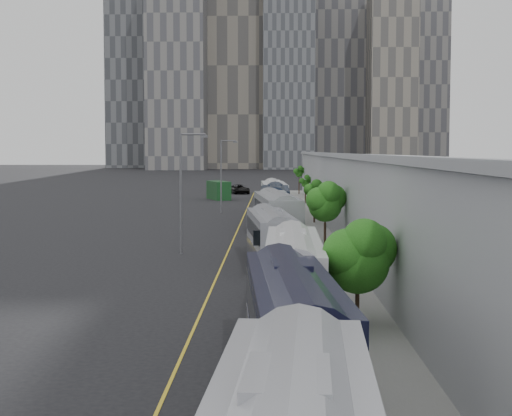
{
  "coord_description": "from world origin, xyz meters",
  "views": [
    {
      "loc": [
        1.78,
        -2.8,
        7.42
      ],
      "look_at": [
        0.49,
        57.24,
        3.0
      ],
      "focal_mm": 55.0,
      "sensor_mm": 36.0,
      "label": 1
    }
  ],
  "objects_px": {
    "bus_5": "(275,208)",
    "street_lamp_far": "(223,171)",
    "bus_6": "(274,199)",
    "bus_1": "(292,336)",
    "bus_3": "(271,241)",
    "suv": "(239,189)",
    "bus_4": "(277,220)",
    "street_lamp_near": "(183,184)",
    "bus_2": "(293,279)",
    "shipping_container": "(219,190)"
  },
  "relations": [
    {
      "from": "bus_5",
      "to": "street_lamp_far",
      "type": "distance_m",
      "value": 16.23
    },
    {
      "from": "bus_6",
      "to": "street_lamp_far",
      "type": "xyz_separation_m",
      "value": [
        -6.1,
        0.73,
        3.37
      ]
    },
    {
      "from": "bus_1",
      "to": "bus_5",
      "type": "distance_m",
      "value": 53.74
    },
    {
      "from": "bus_3",
      "to": "bus_1",
      "type": "bearing_deg",
      "value": -94.01
    },
    {
      "from": "suv",
      "to": "bus_4",
      "type": "bearing_deg",
      "value": -102.29
    },
    {
      "from": "bus_5",
      "to": "suv",
      "type": "distance_m",
      "value": 56.17
    },
    {
      "from": "street_lamp_near",
      "to": "bus_1",
      "type": "bearing_deg",
      "value": -77.37
    },
    {
      "from": "bus_5",
      "to": "suv",
      "type": "height_order",
      "value": "bus_5"
    },
    {
      "from": "bus_2",
      "to": "bus_5",
      "type": "relative_size",
      "value": 0.91
    },
    {
      "from": "bus_3",
      "to": "bus_5",
      "type": "xyz_separation_m",
      "value": [
        0.33,
        27.22,
        0.2
      ]
    },
    {
      "from": "bus_2",
      "to": "bus_3",
      "type": "xyz_separation_m",
      "value": [
        -1.05,
        15.27,
        -0.04
      ]
    },
    {
      "from": "bus_4",
      "to": "bus_6",
      "type": "height_order",
      "value": "bus_4"
    },
    {
      "from": "bus_5",
      "to": "shipping_container",
      "type": "xyz_separation_m",
      "value": [
        -8.44,
        40.05,
        -0.3
      ]
    },
    {
      "from": "bus_4",
      "to": "street_lamp_far",
      "type": "bearing_deg",
      "value": 96.78
    },
    {
      "from": "street_lamp_near",
      "to": "bus_5",
      "type": "bearing_deg",
      "value": 73.66
    },
    {
      "from": "bus_5",
      "to": "shipping_container",
      "type": "bearing_deg",
      "value": 102.16
    },
    {
      "from": "street_lamp_near",
      "to": "bus_6",
      "type": "bearing_deg",
      "value": 79.85
    },
    {
      "from": "bus_6",
      "to": "shipping_container",
      "type": "xyz_separation_m",
      "value": [
        -8.35,
        26.14,
        -0.26
      ]
    },
    {
      "from": "street_lamp_near",
      "to": "shipping_container",
      "type": "distance_m",
      "value": 62.71
    },
    {
      "from": "street_lamp_near",
      "to": "suv",
      "type": "height_order",
      "value": "street_lamp_near"
    },
    {
      "from": "shipping_container",
      "to": "bus_3",
      "type": "bearing_deg",
      "value": -102.29
    },
    {
      "from": "bus_3",
      "to": "street_lamp_far",
      "type": "bearing_deg",
      "value": 92.41
    },
    {
      "from": "bus_2",
      "to": "street_lamp_far",
      "type": "relative_size",
      "value": 1.44
    },
    {
      "from": "bus_1",
      "to": "street_lamp_near",
      "type": "xyz_separation_m",
      "value": [
        -6.99,
        31.2,
        3.45
      ]
    },
    {
      "from": "bus_3",
      "to": "bus_6",
      "type": "relative_size",
      "value": 0.91
    },
    {
      "from": "street_lamp_near",
      "to": "bus_4",
      "type": "bearing_deg",
      "value": 53.81
    },
    {
      "from": "bus_3",
      "to": "bus_5",
      "type": "height_order",
      "value": "bus_5"
    },
    {
      "from": "bus_3",
      "to": "street_lamp_far",
      "type": "distance_m",
      "value": 42.41
    },
    {
      "from": "bus_1",
      "to": "shipping_container",
      "type": "height_order",
      "value": "bus_1"
    },
    {
      "from": "bus_4",
      "to": "suv",
      "type": "bearing_deg",
      "value": 89.12
    },
    {
      "from": "bus_4",
      "to": "bus_2",
      "type": "bearing_deg",
      "value": -94.71
    },
    {
      "from": "street_lamp_far",
      "to": "bus_2",
      "type": "bearing_deg",
      "value": -83.11
    },
    {
      "from": "shipping_container",
      "to": "suv",
      "type": "bearing_deg",
      "value": 61.95
    },
    {
      "from": "bus_3",
      "to": "street_lamp_near",
      "type": "relative_size",
      "value": 1.42
    },
    {
      "from": "bus_2",
      "to": "suv",
      "type": "bearing_deg",
      "value": 94.59
    },
    {
      "from": "bus_1",
      "to": "street_lamp_far",
      "type": "bearing_deg",
      "value": 92.02
    },
    {
      "from": "bus_3",
      "to": "bus_2",
      "type": "bearing_deg",
      "value": -91.62
    },
    {
      "from": "bus_3",
      "to": "suv",
      "type": "relative_size",
      "value": 2.16
    },
    {
      "from": "shipping_container",
      "to": "street_lamp_near",
      "type": "bearing_deg",
      "value": -107.48
    },
    {
      "from": "bus_1",
      "to": "street_lamp_near",
      "type": "bearing_deg",
      "value": 99.16
    },
    {
      "from": "bus_1",
      "to": "suv",
      "type": "distance_m",
      "value": 109.77
    },
    {
      "from": "bus_1",
      "to": "shipping_container",
      "type": "relative_size",
      "value": 2.05
    },
    {
      "from": "bus_4",
      "to": "bus_5",
      "type": "xyz_separation_m",
      "value": [
        -0.11,
        13.35,
        -0.0
      ]
    },
    {
      "from": "street_lamp_far",
      "to": "shipping_container",
      "type": "height_order",
      "value": "street_lamp_far"
    },
    {
      "from": "bus_1",
      "to": "bus_6",
      "type": "distance_m",
      "value": 67.65
    },
    {
      "from": "bus_5",
      "to": "street_lamp_far",
      "type": "relative_size",
      "value": 1.58
    },
    {
      "from": "bus_6",
      "to": "bus_5",
      "type": "bearing_deg",
      "value": -92.12
    },
    {
      "from": "bus_1",
      "to": "street_lamp_far",
      "type": "height_order",
      "value": "street_lamp_far"
    },
    {
      "from": "bus_5",
      "to": "bus_6",
      "type": "distance_m",
      "value": 13.91
    },
    {
      "from": "bus_2",
      "to": "shipping_container",
      "type": "xyz_separation_m",
      "value": [
        -9.16,
        82.54,
        -0.15
      ]
    }
  ]
}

